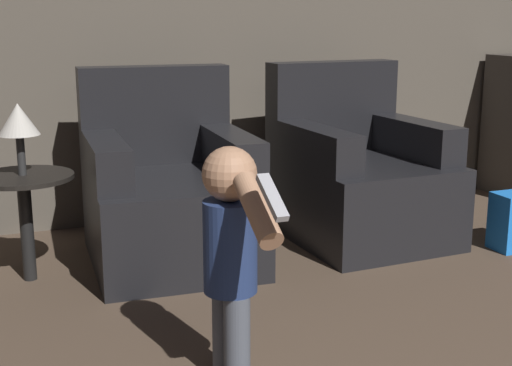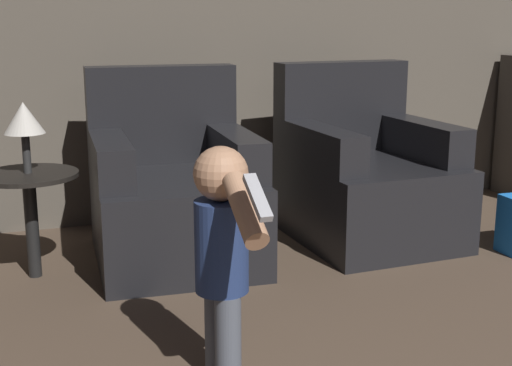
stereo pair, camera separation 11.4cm
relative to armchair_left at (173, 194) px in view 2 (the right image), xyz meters
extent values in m
cube|color=black|center=(0.00, -0.06, -0.11)|extent=(0.80, 0.91, 0.43)
cube|color=black|center=(0.01, 0.30, 0.36)|extent=(0.77, 0.20, 0.50)
cube|color=black|center=(-0.30, -0.04, 0.21)|extent=(0.19, 0.72, 0.20)
cube|color=black|center=(0.30, -0.07, 0.21)|extent=(0.19, 0.72, 0.20)
cube|color=black|center=(1.06, -0.06, -0.11)|extent=(0.80, 0.91, 0.43)
cube|color=black|center=(1.04, 0.30, 0.36)|extent=(0.77, 0.20, 0.50)
cube|color=black|center=(0.76, -0.07, 0.21)|extent=(0.19, 0.72, 0.20)
cube|color=black|center=(1.36, -0.04, 0.21)|extent=(0.19, 0.72, 0.20)
cylinder|color=#474C56|center=(-0.11, -1.31, -0.17)|extent=(0.09, 0.09, 0.32)
cylinder|color=#474C56|center=(-0.12, -1.22, -0.17)|extent=(0.09, 0.09, 0.32)
cylinder|color=navy|center=(-0.12, -1.27, 0.14)|extent=(0.17, 0.17, 0.30)
sphere|color=#A37556|center=(-0.12, -1.27, 0.38)|extent=(0.17, 0.17, 0.17)
cylinder|color=#A37556|center=(-0.13, -1.16, 0.13)|extent=(0.07, 0.07, 0.25)
cylinder|color=#A37556|center=(-0.11, -1.48, 0.32)|extent=(0.07, 0.25, 0.19)
cube|color=#99999E|center=(-0.11, -1.59, 0.38)|extent=(0.04, 0.16, 0.10)
cylinder|color=black|center=(-0.67, -0.06, -0.09)|extent=(0.06, 0.06, 0.47)
cylinder|color=black|center=(-0.67, -0.06, 0.16)|extent=(0.45, 0.45, 0.02)
cylinder|color=#262626|center=(-0.67, -0.06, 0.26)|extent=(0.04, 0.04, 0.18)
cone|color=#B2ADA3|center=(-0.67, -0.06, 0.42)|extent=(0.18, 0.18, 0.14)
camera|label=1|loc=(-0.82, -3.31, 0.86)|focal=50.00mm
camera|label=2|loc=(-0.71, -3.35, 0.86)|focal=50.00mm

